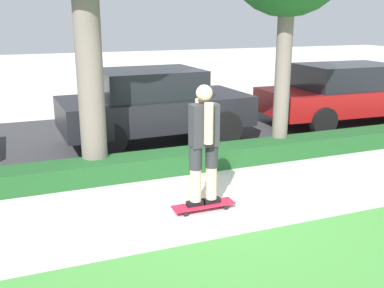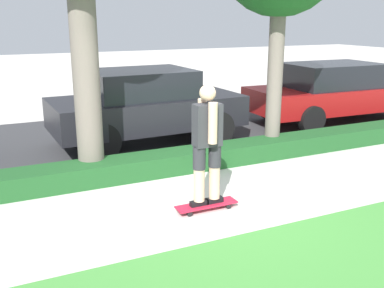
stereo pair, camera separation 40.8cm
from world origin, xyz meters
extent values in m
plane|color=beige|center=(0.00, 0.00, 0.00)|extent=(60.00, 60.00, 0.00)
cube|color=#38383A|center=(0.00, 4.20, 0.00)|extent=(18.50, 5.00, 0.01)
cube|color=#1E5123|center=(0.00, 1.60, 0.18)|extent=(18.50, 0.60, 0.35)
cube|color=red|center=(-0.20, -0.14, 0.08)|extent=(0.89, 0.24, 0.02)
cylinder|color=black|center=(0.10, -0.23, 0.04)|extent=(0.07, 0.04, 0.07)
cylinder|color=black|center=(0.10, -0.05, 0.04)|extent=(0.07, 0.04, 0.07)
cylinder|color=black|center=(-0.51, -0.23, 0.04)|extent=(0.07, 0.04, 0.07)
cylinder|color=black|center=(-0.51, -0.05, 0.04)|extent=(0.07, 0.04, 0.07)
cube|color=black|center=(-0.32, -0.14, 0.13)|extent=(0.26, 0.09, 0.07)
cylinder|color=beige|center=(-0.32, -0.14, 0.55)|extent=(0.15, 0.15, 0.78)
cylinder|color=#2D2D33|center=(-0.32, -0.14, 0.79)|extent=(0.18, 0.18, 0.31)
cube|color=black|center=(-0.08, -0.14, 0.13)|extent=(0.26, 0.09, 0.07)
cylinder|color=beige|center=(-0.08, -0.14, 0.55)|extent=(0.15, 0.15, 0.78)
cylinder|color=#2D2D33|center=(-0.08, -0.14, 0.79)|extent=(0.18, 0.18, 0.31)
cube|color=#333338|center=(-0.20, -0.14, 1.23)|extent=(0.37, 0.20, 0.58)
cylinder|color=beige|center=(-0.20, -0.30, 1.29)|extent=(0.12, 0.12, 0.54)
cylinder|color=beige|center=(-0.20, 0.01, 1.29)|extent=(0.12, 0.12, 0.54)
sphere|color=beige|center=(-0.20, -0.14, 1.67)|extent=(0.22, 0.22, 0.22)
cylinder|color=#70665B|center=(-1.36, 1.83, 1.69)|extent=(0.43, 0.43, 3.37)
cylinder|color=#70665B|center=(2.26, 1.82, 1.57)|extent=(0.30, 0.30, 3.14)
cube|color=black|center=(0.24, 3.53, 0.69)|extent=(4.03, 1.97, 0.63)
cube|color=black|center=(0.12, 3.53, 1.29)|extent=(2.11, 1.68, 0.57)
cylinder|color=black|center=(1.47, 2.69, 0.38)|extent=(0.75, 0.22, 0.75)
cylinder|color=black|center=(1.47, 4.38, 0.38)|extent=(0.75, 0.22, 0.75)
cylinder|color=black|center=(-0.99, 2.69, 0.38)|extent=(0.75, 0.22, 0.75)
cylinder|color=black|center=(-0.99, 4.38, 0.38)|extent=(0.75, 0.22, 0.75)
cube|color=maroon|center=(5.38, 3.53, 0.62)|extent=(4.59, 2.00, 0.58)
cube|color=black|center=(5.25, 3.53, 1.20)|extent=(2.41, 1.70, 0.60)
cylinder|color=black|center=(6.78, 4.37, 0.33)|extent=(0.66, 0.22, 0.66)
cylinder|color=black|center=(3.98, 2.69, 0.33)|extent=(0.66, 0.22, 0.66)
cylinder|color=black|center=(3.98, 4.37, 0.33)|extent=(0.66, 0.22, 0.66)
camera|label=1|loc=(-2.50, -5.51, 2.63)|focal=42.00mm
camera|label=2|loc=(-2.87, -5.34, 2.63)|focal=42.00mm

